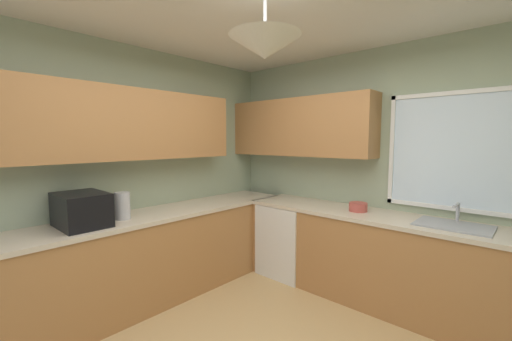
# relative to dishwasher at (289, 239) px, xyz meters

# --- Properties ---
(room_shell) EXTENTS (4.00, 4.00, 2.69)m
(room_shell) POSITION_rel_dishwasher_xyz_m (0.60, -1.10, 1.35)
(room_shell) COLOR #9EAD8E
(room_shell) RESTS_ON ground_plane
(counter_run_left) EXTENTS (0.65, 3.61, 0.91)m
(counter_run_left) POSITION_rel_dishwasher_xyz_m (-0.66, -1.60, 0.02)
(counter_run_left) COLOR #AD7542
(counter_run_left) RESTS_ON ground_plane
(counter_run_back) EXTENTS (3.09, 0.65, 0.91)m
(counter_run_back) POSITION_rel_dishwasher_xyz_m (1.18, 0.03, 0.02)
(counter_run_back) COLOR #AD7542
(counter_run_back) RESTS_ON ground_plane
(dishwasher) EXTENTS (0.60, 0.60, 0.86)m
(dishwasher) POSITION_rel_dishwasher_xyz_m (0.00, 0.00, 0.00)
(dishwasher) COLOR white
(dishwasher) RESTS_ON ground_plane
(microwave) EXTENTS (0.48, 0.36, 0.29)m
(microwave) POSITION_rel_dishwasher_xyz_m (-0.66, -2.12, 0.62)
(microwave) COLOR black
(microwave) RESTS_ON counter_run_left
(kettle) EXTENTS (0.14, 0.14, 0.26)m
(kettle) POSITION_rel_dishwasher_xyz_m (-0.64, -1.77, 0.60)
(kettle) COLOR #B7B7BC
(kettle) RESTS_ON counter_run_left
(sink_assembly) EXTENTS (0.58, 0.40, 0.19)m
(sink_assembly) POSITION_rel_dishwasher_xyz_m (1.72, 0.04, 0.49)
(sink_assembly) COLOR #9EA0A5
(sink_assembly) RESTS_ON counter_run_back
(bowl) EXTENTS (0.19, 0.19, 0.09)m
(bowl) POSITION_rel_dishwasher_xyz_m (0.86, 0.03, 0.52)
(bowl) COLOR #B74C42
(bowl) RESTS_ON counter_run_back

